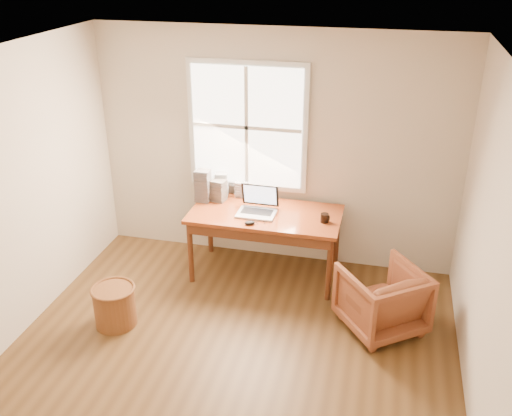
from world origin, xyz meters
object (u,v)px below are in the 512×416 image
at_px(armchair, 382,299).
at_px(cd_stack_a, 221,185).
at_px(coffee_mug, 325,218).
at_px(desk, 265,214).
at_px(wicker_stool, 115,306).
at_px(laptop, 256,200).

bearing_deg(armchair, cd_stack_a, -64.70).
relative_size(armchair, cd_stack_a, 2.54).
relative_size(coffee_mug, cd_stack_a, 0.34).
height_order(armchair, cd_stack_a, cd_stack_a).
bearing_deg(cd_stack_a, desk, -27.60).
height_order(wicker_stool, cd_stack_a, cd_stack_a).
height_order(armchair, wicker_stool, armchair).
relative_size(armchair, coffee_mug, 7.49).
xyz_separation_m(armchair, wicker_stool, (-2.48, -0.54, -0.12)).
height_order(desk, cd_stack_a, cd_stack_a).
bearing_deg(desk, wicker_stool, -134.10).
bearing_deg(cd_stack_a, laptop, -36.97).
bearing_deg(laptop, coffee_mug, 0.31).
xyz_separation_m(desk, wicker_stool, (-1.20, -1.23, -0.53)).
relative_size(desk, armchair, 2.28).
xyz_separation_m(wicker_stool, cd_stack_a, (0.62, 1.54, 0.69)).
bearing_deg(coffee_mug, cd_stack_a, 166.61).
distance_m(laptop, cd_stack_a, 0.62).
relative_size(armchair, laptop, 1.50).
xyz_separation_m(desk, armchair, (1.28, -0.69, -0.41)).
bearing_deg(armchair, coffee_mug, -80.33).
relative_size(armchair, wicker_stool, 1.78).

